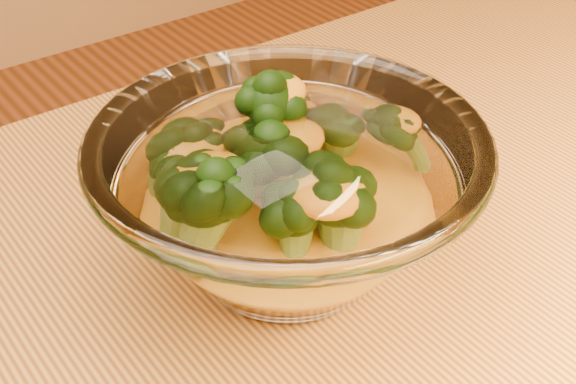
# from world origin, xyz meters

# --- Properties ---
(glass_bowl) EXTENTS (0.25, 0.25, 0.11)m
(glass_bowl) POSITION_xyz_m (0.07, 0.11, 0.81)
(glass_bowl) COLOR white
(glass_bowl) RESTS_ON table
(cheese_sauce) EXTENTS (0.13, 0.13, 0.04)m
(cheese_sauce) POSITION_xyz_m (0.07, 0.11, 0.78)
(cheese_sauce) COLOR #FDA315
(cheese_sauce) RESTS_ON glass_bowl
(broccoli_heap) EXTENTS (0.18, 0.14, 0.09)m
(broccoli_heap) POSITION_xyz_m (0.07, 0.12, 0.82)
(broccoli_heap) COLOR black
(broccoli_heap) RESTS_ON cheese_sauce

